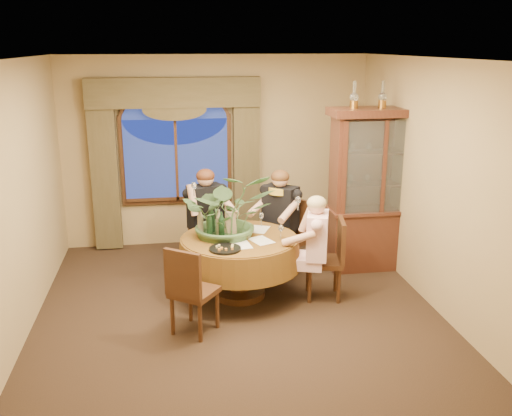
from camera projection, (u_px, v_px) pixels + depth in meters
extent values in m
plane|color=black|center=(238.00, 312.00, 6.49)|extent=(5.00, 5.00, 0.00)
plane|color=#9C8359|center=(217.00, 151.00, 8.47)|extent=(4.50, 0.00, 4.50)
plane|color=#9C8359|center=(435.00, 186.00, 6.43)|extent=(0.00, 5.00, 5.00)
plane|color=white|center=(236.00, 59.00, 5.71)|extent=(5.00, 5.00, 0.00)
cube|color=#453C22|center=(105.00, 171.00, 8.18)|extent=(0.38, 0.14, 2.32)
cube|color=#453C22|center=(246.00, 167.00, 8.48)|extent=(0.38, 0.14, 2.32)
cylinder|color=maroon|center=(240.00, 267.00, 6.81)|extent=(1.71, 1.71, 0.75)
cube|color=#3C1C13|center=(377.00, 190.00, 7.53)|extent=(1.34, 0.53, 2.16)
cube|color=black|center=(324.00, 259.00, 6.76)|extent=(0.49, 0.49, 0.96)
cube|color=black|center=(290.00, 238.00, 7.50)|extent=(0.59, 0.59, 0.96)
cube|color=black|center=(209.00, 235.00, 7.63)|extent=(0.53, 0.53, 0.96)
cube|color=black|center=(194.00, 289.00, 5.94)|extent=(0.59, 0.59, 0.96)
imported|color=#3D5F36|center=(228.00, 180.00, 6.62)|extent=(1.07, 1.19, 0.93)
imported|color=#4D5229|center=(244.00, 237.00, 6.64)|extent=(0.15, 0.15, 0.05)
cylinder|color=black|center=(225.00, 249.00, 6.30)|extent=(0.35, 0.35, 0.02)
cylinder|color=black|center=(209.00, 225.00, 6.62)|extent=(0.07, 0.07, 0.33)
cylinder|color=tan|center=(219.00, 223.00, 6.69)|extent=(0.07, 0.07, 0.33)
cylinder|color=black|center=(212.00, 220.00, 6.80)|extent=(0.07, 0.07, 0.33)
cylinder|color=tan|center=(200.00, 223.00, 6.71)|extent=(0.07, 0.07, 0.33)
cylinder|color=black|center=(221.00, 226.00, 6.60)|extent=(0.07, 0.07, 0.33)
cube|color=white|center=(261.00, 241.00, 6.59)|extent=(0.31, 0.36, 0.00)
cube|color=white|center=(259.00, 229.00, 6.98)|extent=(0.32, 0.36, 0.00)
cube|color=white|center=(241.00, 245.00, 6.45)|extent=(0.25, 0.32, 0.00)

